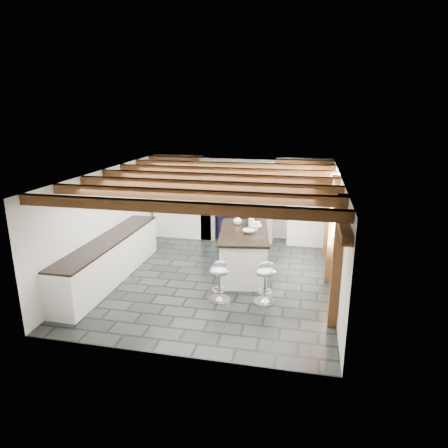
% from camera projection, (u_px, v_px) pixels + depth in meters
% --- Properties ---
extents(ground, '(6.00, 6.00, 0.00)m').
position_uv_depth(ground, '(216.00, 276.00, 8.84)').
color(ground, black).
rests_on(ground, ground).
extents(room_shell, '(6.00, 6.03, 6.00)m').
position_uv_depth(room_shell, '(205.00, 213.00, 9.99)').
color(room_shell, silver).
rests_on(room_shell, ground).
extents(range_cooker, '(1.00, 0.63, 0.99)m').
position_uv_depth(range_cooker, '(237.00, 223.00, 11.22)').
color(range_cooker, black).
rests_on(range_cooker, ground).
extents(kitchen_island, '(1.33, 2.13, 1.32)m').
position_uv_depth(kitchen_island, '(244.00, 252.00, 8.89)').
color(kitchen_island, white).
rests_on(kitchen_island, ground).
extents(bar_stool_near, '(0.52, 0.52, 0.81)m').
position_uv_depth(bar_stool_near, '(265.00, 278.00, 7.53)').
color(bar_stool_near, silver).
rests_on(bar_stool_near, ground).
extents(bar_stool_far, '(0.50, 0.50, 0.79)m').
position_uv_depth(bar_stool_far, '(219.00, 277.00, 7.61)').
color(bar_stool_far, silver).
rests_on(bar_stool_far, ground).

